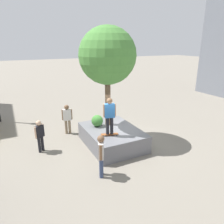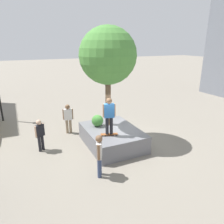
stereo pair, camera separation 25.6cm
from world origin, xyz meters
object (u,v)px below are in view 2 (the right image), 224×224
passerby_with_bag (40,133)px  plaza_tree (108,56)px  bystander_watching (99,153)px  skateboard (109,134)px  pedestrian_crossing (68,117)px  planter_ledge (112,137)px  skateboarder (109,114)px

passerby_with_bag → plaza_tree: bearing=-93.2°
bystander_watching → plaza_tree: bearing=-29.9°
plaza_tree → skateboard: bearing=157.8°
skateboard → passerby_with_bag: bearing=62.8°
plaza_tree → passerby_with_bag: plaza_tree is taller
skateboard → pedestrian_crossing: 3.25m
passerby_with_bag → bystander_watching: bystander_watching is taller
passerby_with_bag → bystander_watching: size_ratio=0.92×
plaza_tree → pedestrian_crossing: size_ratio=2.88×
plaza_tree → bystander_watching: plaza_tree is taller
plaza_tree → skateboard: (-1.31, 0.53, -3.45)m
passerby_with_bag → pedestrian_crossing: size_ratio=0.93×
planter_ledge → skateboarder: 1.69m
skateboard → bystander_watching: 1.94m
pedestrian_crossing → bystander_watching: 4.60m
plaza_tree → pedestrian_crossing: bearing=45.2°
planter_ledge → bystander_watching: size_ratio=1.91×
passerby_with_bag → pedestrian_crossing: (1.52, -1.72, 0.07)m
planter_ledge → bystander_watching: bystander_watching is taller
skateboard → passerby_with_bag: 3.28m
skateboard → bystander_watching: bystander_watching is taller
planter_ledge → skateboarder: (-0.63, 0.44, 1.50)m
skateboarder → passerby_with_bag: (1.50, 2.92, -1.01)m
bystander_watching → skateboarder: bearing=-35.5°
skateboard → pedestrian_crossing: pedestrian_crossing is taller
skateboard → bystander_watching: bearing=144.5°
plaza_tree → skateboard: plaza_tree is taller
planter_ledge → bystander_watching: (-2.21, 1.56, 0.57)m
planter_ledge → pedestrian_crossing: bearing=34.3°
pedestrian_crossing → bystander_watching: size_ratio=0.98×
passerby_with_bag → pedestrian_crossing: 2.30m
bystander_watching → passerby_with_bag: bearing=30.2°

